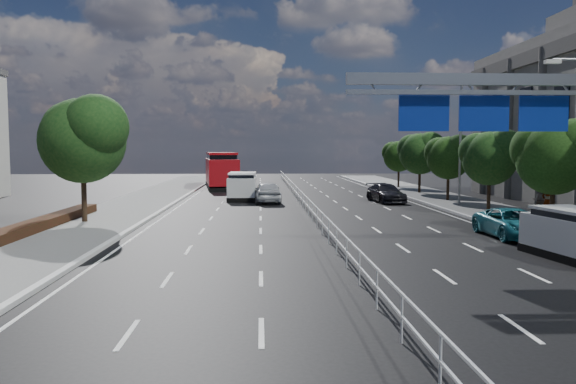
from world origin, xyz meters
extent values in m
plane|color=black|center=(0.00, 0.00, 0.00)|extent=(160.00, 160.00, 0.00)
cube|color=silver|center=(0.00, 22.50, 1.00)|extent=(0.05, 85.00, 0.05)
cube|color=silver|center=(0.00, 22.50, 0.55)|extent=(0.05, 85.00, 0.05)
cube|color=gray|center=(5.60, 10.00, 6.60)|extent=(10.20, 0.25, 0.45)
cube|color=gray|center=(5.60, 10.00, 6.10)|extent=(10.20, 0.18, 0.18)
cube|color=silver|center=(8.60, 10.00, 7.30)|extent=(0.60, 0.25, 0.15)
cube|color=navy|center=(8.40, 10.18, 5.30)|extent=(2.00, 0.08, 1.40)
cube|color=white|center=(8.40, 10.23, 5.30)|extent=(1.80, 0.02, 1.20)
cube|color=navy|center=(6.00, 10.18, 5.30)|extent=(2.00, 0.08, 1.40)
cube|color=white|center=(6.00, 10.23, 5.30)|extent=(1.80, 0.02, 1.20)
cube|color=navy|center=(3.60, 10.18, 5.30)|extent=(2.00, 0.08, 1.40)
cube|color=white|center=(3.60, 10.23, 5.30)|extent=(1.80, 0.02, 1.20)
cylinder|color=gray|center=(10.80, 26.00, 4.50)|extent=(0.16, 0.16, 9.00)
cylinder|color=gray|center=(9.60, 26.00, 8.80)|extent=(0.10, 2.40, 0.10)
cube|color=silver|center=(8.40, 26.00, 8.65)|extent=(0.60, 0.25, 0.15)
cylinder|color=black|center=(-12.00, 18.00, 1.75)|extent=(0.28, 0.28, 3.50)
sphere|color=black|center=(-12.00, 18.00, 4.34)|extent=(4.40, 4.40, 4.40)
sphere|color=black|center=(-11.12, 17.34, 5.04)|extent=(3.30, 3.30, 3.30)
sphere|color=black|center=(-12.77, 18.66, 4.90)|extent=(3.08, 3.08, 3.08)
cylinder|color=black|center=(11.20, 14.50, 1.40)|extent=(0.22, 0.22, 2.80)
sphere|color=black|center=(11.20, 14.50, 3.47)|extent=(3.50, 3.50, 3.50)
sphere|color=black|center=(11.90, 13.97, 4.03)|extent=(2.62, 2.62, 2.62)
sphere|color=black|center=(10.59, 15.03, 3.92)|extent=(2.45, 2.45, 2.45)
cylinder|color=black|center=(11.20, 22.00, 1.35)|extent=(0.22, 0.22, 2.70)
sphere|color=black|center=(11.20, 22.00, 3.35)|extent=(3.30, 3.30, 3.30)
sphere|color=black|center=(11.86, 21.50, 3.89)|extent=(2.48, 2.48, 2.47)
sphere|color=black|center=(10.62, 22.50, 3.78)|extent=(2.31, 2.31, 2.31)
cylinder|color=black|center=(11.20, 29.50, 1.32)|extent=(0.21, 0.21, 2.65)
sphere|color=black|center=(11.20, 29.50, 3.29)|extent=(3.20, 3.20, 3.20)
sphere|color=black|center=(11.84, 29.02, 3.82)|extent=(2.40, 2.40, 2.40)
sphere|color=black|center=(10.64, 29.98, 3.71)|extent=(2.24, 2.24, 2.24)
cylinder|color=black|center=(11.20, 37.00, 1.43)|extent=(0.23, 0.23, 2.85)
sphere|color=black|center=(11.20, 37.00, 3.53)|extent=(3.60, 3.60, 3.60)
sphere|color=black|center=(11.92, 36.46, 4.10)|extent=(2.70, 2.70, 2.70)
sphere|color=black|center=(10.57, 37.54, 3.99)|extent=(2.52, 2.52, 2.52)
cylinder|color=black|center=(11.20, 44.50, 1.30)|extent=(0.21, 0.21, 2.60)
sphere|color=black|center=(11.20, 44.50, 3.22)|extent=(3.10, 3.10, 3.10)
sphere|color=black|center=(11.82, 44.03, 3.74)|extent=(2.32, 2.33, 2.32)
sphere|color=black|center=(10.66, 44.97, 3.64)|extent=(2.17, 2.17, 2.17)
cube|color=black|center=(-4.19, 31.89, 0.18)|extent=(2.22, 4.96, 0.35)
cube|color=white|center=(-4.19, 31.89, 1.03)|extent=(2.17, 4.86, 1.45)
cube|color=black|center=(-4.19, 31.89, 1.75)|extent=(1.98, 3.51, 0.64)
cube|color=white|center=(-4.19, 31.89, 2.07)|extent=(2.07, 3.80, 0.13)
cylinder|color=black|center=(-5.09, 30.32, 0.36)|extent=(0.32, 0.73, 0.72)
cylinder|color=black|center=(-3.34, 30.29, 0.36)|extent=(0.32, 0.73, 0.72)
cylinder|color=black|center=(-5.03, 33.50, 0.36)|extent=(0.32, 0.73, 0.72)
cylinder|color=black|center=(-3.28, 33.47, 0.36)|extent=(0.32, 0.73, 0.72)
cube|color=black|center=(-6.79, 45.88, 0.18)|extent=(4.34, 12.40, 0.36)
cube|color=maroon|center=(-6.79, 45.88, 1.74)|extent=(4.26, 12.15, 2.47)
cube|color=black|center=(-6.79, 45.88, 2.97)|extent=(3.63, 8.82, 1.09)
cube|color=maroon|center=(-6.79, 45.88, 3.52)|extent=(3.83, 9.54, 0.22)
cylinder|color=black|center=(-7.50, 41.84, 0.37)|extent=(0.41, 0.78, 0.75)
cylinder|color=black|center=(-5.13, 42.13, 0.37)|extent=(0.41, 0.78, 0.75)
cylinder|color=black|center=(-8.45, 49.63, 0.37)|extent=(0.41, 0.78, 0.75)
cylinder|color=black|center=(-6.09, 49.92, 0.37)|extent=(0.41, 0.78, 0.75)
imported|color=#AFB2B7|center=(-2.29, 29.50, 0.79)|extent=(2.15, 4.76, 1.59)
imported|color=black|center=(-5.03, 53.24, 0.75)|extent=(1.62, 4.56, 1.50)
cylinder|color=black|center=(7.37, 8.61, 0.30)|extent=(0.33, 0.64, 0.61)
cylinder|color=black|center=(8.87, 8.80, 0.30)|extent=(0.33, 0.64, 0.61)
imported|color=#196271|center=(8.30, 12.41, 0.63)|extent=(2.15, 4.58, 1.27)
imported|color=black|center=(6.50, 29.40, 0.68)|extent=(2.49, 4.90, 1.36)
imported|color=gray|center=(12.72, 17.80, 1.12)|extent=(0.79, 0.60, 1.95)
imported|color=gray|center=(13.22, 19.64, 0.97)|extent=(1.02, 0.99, 1.66)
camera|label=1|loc=(-2.81, -11.63, 3.86)|focal=35.00mm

